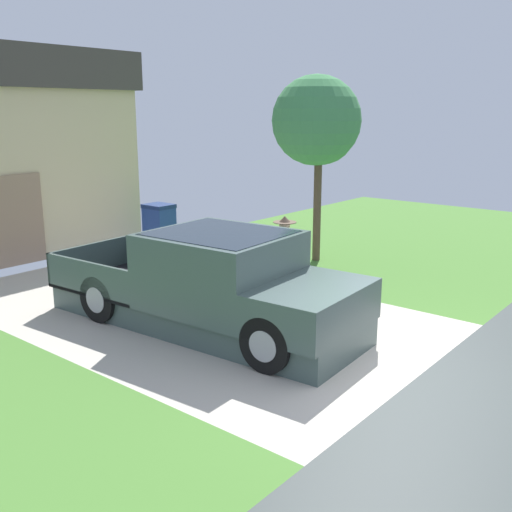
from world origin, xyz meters
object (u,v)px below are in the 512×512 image
Objects in this scene: person_with_hat at (284,257)px; handbag at (302,301)px; pickup_truck at (219,286)px; front_yard_tree at (318,125)px; wheeled_trash_bin at (159,224)px.

handbag is (0.15, -0.30, -0.80)m from person_with_hat.
pickup_truck is at bearing -6.61° from person_with_hat.
handbag is at bearing 115.01° from person_with_hat.
person_with_hat is (1.54, -0.16, 0.21)m from pickup_truck.
person_with_hat is 0.86m from handbag.
front_yard_tree is 4.90m from wheeled_trash_bin.
pickup_truck is 5.45m from front_yard_tree.
pickup_truck reaches higher than handbag.
front_yard_tree is at bearing -72.07° from wheeled_trash_bin.
wheeled_trash_bin is at bearing 107.93° from front_yard_tree.
handbag is at bearing 161.27° from pickup_truck.
wheeled_trash_bin is at bearing 73.12° from handbag.
person_with_hat is at bearing 170.68° from pickup_truck.
wheeled_trash_bin is at bearing -109.98° from person_with_hat.
person_with_hat is 1.49× the size of wheeled_trash_bin.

